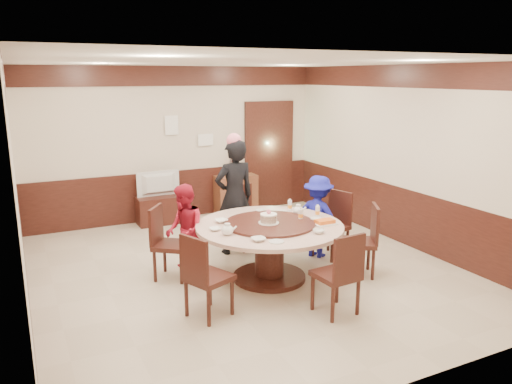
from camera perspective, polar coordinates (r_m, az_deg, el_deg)
name	(u,v)px	position (r m, az deg, el deg)	size (l,w,h in m)	color
room	(245,194)	(6.69, -1.21, -0.26)	(6.00, 6.04, 2.84)	beige
banquet_table	(269,240)	(6.54, 1.55, -5.56)	(1.92, 1.92, 0.78)	#381711
chair_0	(331,236)	(7.51, 8.60, -5.04)	(0.55, 0.55, 0.97)	#381711
chair_1	(246,228)	(7.81, -1.10, -4.16)	(0.49, 0.50, 0.97)	#381711
chair_2	(171,256)	(6.75, -9.72, -7.19)	(0.62, 0.62, 0.97)	#381711
chair_3	(208,291)	(5.67, -5.56, -11.15)	(0.58, 0.58, 0.97)	#381711
chair_4	(337,288)	(5.78, 9.20, -10.76)	(0.47, 0.48, 0.97)	#381711
chair_5	(359,253)	(6.90, 11.72, -6.84)	(0.60, 0.60, 0.97)	#381711
person_standing	(235,197)	(7.45, -2.47, -0.57)	(0.63, 0.41, 1.73)	black
person_red	(185,231)	(6.70, -8.17, -4.41)	(0.61, 0.47, 1.25)	#A8162B
person_blue	(318,216)	(7.41, 7.12, -2.79)	(0.79, 0.45, 1.22)	#181C9F
birthday_cake	(269,218)	(6.41, 1.46, -3.04)	(0.27, 0.27, 0.19)	white
teapot_left	(227,230)	(6.05, -3.30, -4.38)	(0.17, 0.15, 0.13)	white
teapot_right	(298,211)	(6.93, 4.85, -2.13)	(0.17, 0.15, 0.13)	white
bowl_0	(221,221)	(6.58, -4.00, -3.31)	(0.17, 0.17, 0.04)	white
bowl_1	(319,231)	(6.17, 7.17, -4.49)	(0.15, 0.15, 0.05)	white
bowl_2	(258,239)	(5.84, 0.27, -5.42)	(0.17, 0.17, 0.04)	white
bowl_3	(316,219)	(6.66, 6.82, -3.14)	(0.15, 0.15, 0.05)	white
bowl_4	(215,229)	(6.25, -4.69, -4.25)	(0.14, 0.14, 0.03)	white
bowl_5	(260,211)	(7.04, 0.44, -2.17)	(0.13, 0.13, 0.04)	white
saucer_near	(276,242)	(5.81, 2.36, -5.68)	(0.18, 0.18, 0.01)	white
saucer_far	(281,211)	(7.10, 2.91, -2.17)	(0.18, 0.18, 0.01)	white
shrimp_platter	(325,222)	(6.54, 7.87, -3.44)	(0.30, 0.20, 0.06)	white
bottle_0	(301,215)	(6.65, 5.12, -2.62)	(0.06, 0.06, 0.16)	white
bottle_1	(318,212)	(6.82, 7.05, -2.27)	(0.06, 0.06, 0.16)	white
bottle_2	(290,206)	(7.09, 3.89, -1.59)	(0.06, 0.06, 0.16)	white
tv_stand	(161,210)	(9.25, -10.84, -1.99)	(0.85, 0.45, 0.50)	#381711
television	(160,184)	(9.14, -10.97, 0.89)	(0.79, 0.10, 0.45)	gray
side_cabinet	(236,194)	(9.74, -2.34, -0.24)	(0.80, 0.40, 0.75)	brown
thermos	(233,166)	(9.60, -2.68, 3.00)	(0.15, 0.15, 0.38)	silver
notice_left	(172,125)	(9.27, -9.61, 7.53)	(0.25, 0.00, 0.35)	white
notice_right	(206,140)	(9.51, -5.77, 5.96)	(0.30, 0.00, 0.22)	white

